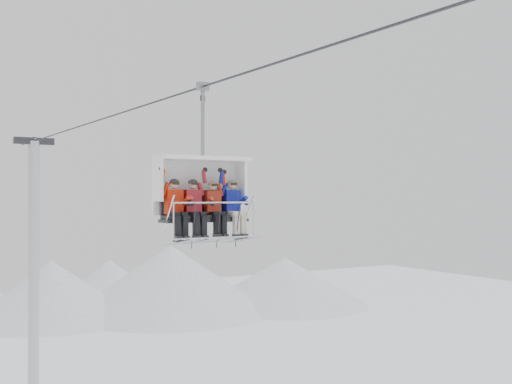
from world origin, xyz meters
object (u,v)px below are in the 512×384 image
skier_far_right (233,206)px  skier_center_right (214,207)px  chairlift_carrier (200,188)px  skier_center_left (194,206)px  lift_tower_right (34,287)px  skier_far_left (176,207)px

skier_far_right → skier_center_right: bearing=-179.5°
chairlift_carrier → skier_center_right: 0.62m
skier_center_left → skier_center_right: size_ratio=1.00×
lift_tower_right → chairlift_carrier: bearing=-90.0°
lift_tower_right → chairlift_carrier: size_ratio=3.38×
lift_tower_right → skier_center_right: bearing=-89.3°
lift_tower_right → skier_center_left: 20.04m
lift_tower_right → skier_far_left: size_ratio=7.99×
skier_far_left → skier_far_right: 1.64m
chairlift_carrier → skier_far_left: chairlift_carrier is taller
skier_far_left → skier_center_left: 0.51m
lift_tower_right → chairlift_carrier: lift_tower_right is taller
skier_center_left → skier_far_right: size_ratio=1.00×
chairlift_carrier → skier_center_left: 0.65m
skier_center_left → skier_center_right: bearing=-0.5°
chairlift_carrier → skier_center_right: chairlift_carrier is taller
skier_far_left → skier_center_left: size_ratio=1.00×
skier_far_left → skier_center_right: (1.08, -0.00, -0.02)m
chairlift_carrier → skier_far_right: 0.98m
skier_center_right → skier_far_right: skier_far_right is taller
lift_tower_right → skier_center_right: lift_tower_right is taller
skier_far_left → skier_far_right: size_ratio=1.00×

